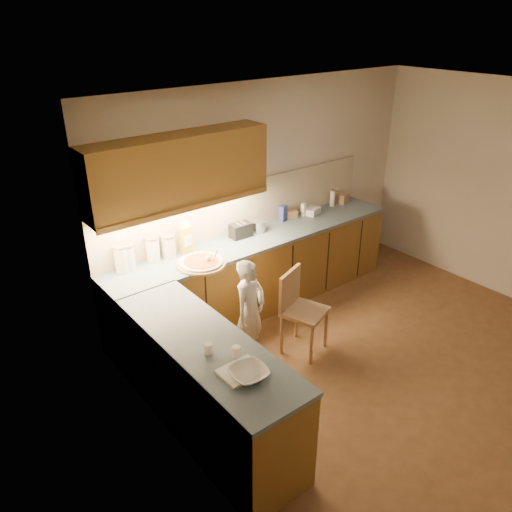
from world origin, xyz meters
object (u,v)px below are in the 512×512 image
(pizza_on_board, at_px, (201,263))
(child, at_px, (250,312))
(oil_jug, at_px, (186,239))
(toaster, at_px, (241,230))
(wooden_chair, at_px, (299,306))

(pizza_on_board, bearing_deg, child, -72.87)
(child, height_order, oil_jug, oil_jug)
(child, bearing_deg, toaster, 40.17)
(oil_jug, relative_size, toaster, 1.37)
(pizza_on_board, xyz_separation_m, oil_jug, (0.03, 0.34, 0.14))
(oil_jug, xyz_separation_m, toaster, (0.70, -0.04, -0.08))
(pizza_on_board, distance_m, wooden_chair, 1.10)
(pizza_on_board, height_order, toaster, pizza_on_board)
(child, distance_m, oil_jug, 1.07)
(pizza_on_board, height_order, oil_jug, oil_jug)
(oil_jug, height_order, toaster, oil_jug)
(wooden_chair, bearing_deg, pizza_on_board, 112.15)
(pizza_on_board, xyz_separation_m, wooden_chair, (0.69, -0.75, -0.42))
(child, relative_size, oil_jug, 3.20)
(wooden_chair, xyz_separation_m, oil_jug, (-0.65, 1.10, 0.56))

